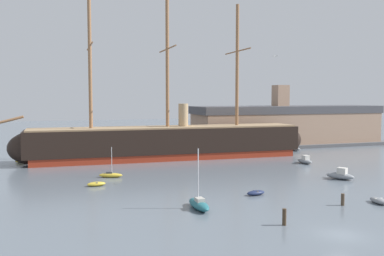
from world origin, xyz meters
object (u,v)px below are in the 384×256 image
(dinghy_foreground_right, at_px, (379,201))
(sailboat_distant_centre, at_px, (166,148))
(seagull_in_flight, at_px, (275,56))
(sailboat_foreground_left, at_px, (199,204))
(motorboat_alongside_stern, at_px, (305,161))
(mooring_piling_left_pair, at_px, (284,217))
(dinghy_far_left, at_px, (21,161))
(mooring_piling_nearest, at_px, (343,200))
(dinghy_near_centre, at_px, (256,193))
(dockside_warehouse_right, at_px, (288,126))
(motorboat_far_right, at_px, (292,148))
(motorboat_mid_right, at_px, (340,175))
(sailboat_alongside_bow, at_px, (111,175))
(tall_ship, at_px, (168,142))
(dinghy_mid_left, at_px, (96,184))

(dinghy_foreground_right, relative_size, sailboat_distant_centre, 0.41)
(sailboat_distant_centre, bearing_deg, seagull_in_flight, -83.99)
(sailboat_foreground_left, xyz_separation_m, motorboat_alongside_stern, (29.27, 23.96, -0.01))
(dinghy_foreground_right, relative_size, mooring_piling_left_pair, 1.80)
(mooring_piling_left_pair, relative_size, seagull_in_flight, 1.47)
(dinghy_far_left, relative_size, mooring_piling_nearest, 1.78)
(sailboat_foreground_left, bearing_deg, sailboat_distant_centre, 78.35)
(dinghy_near_centre, distance_m, dockside_warehouse_right, 56.93)
(mooring_piling_nearest, bearing_deg, motorboat_far_right, 64.48)
(motorboat_mid_right, bearing_deg, sailboat_alongside_bow, 158.63)
(mooring_piling_left_pair, height_order, seagull_in_flight, seagull_in_flight)
(motorboat_far_right, distance_m, sailboat_distant_centre, 28.30)
(dockside_warehouse_right, bearing_deg, tall_ship, -160.31)
(sailboat_foreground_left, bearing_deg, dinghy_foreground_right, -12.26)
(tall_ship, bearing_deg, dinghy_mid_left, -126.64)
(motorboat_alongside_stern, relative_size, motorboat_far_right, 0.92)
(sailboat_foreground_left, height_order, dinghy_mid_left, sailboat_foreground_left)
(dinghy_foreground_right, bearing_deg, seagull_in_flight, 112.40)
(mooring_piling_left_pair, bearing_deg, dinghy_mid_left, 121.32)
(dinghy_near_centre, bearing_deg, dinghy_foreground_right, -36.31)
(dinghy_near_centre, bearing_deg, sailboat_distant_centre, 88.32)
(dinghy_near_centre, distance_m, dinghy_far_left, 47.49)
(dinghy_mid_left, bearing_deg, motorboat_alongside_stern, 11.81)
(dinghy_near_centre, height_order, mooring_piling_nearest, mooring_piling_nearest)
(dinghy_foreground_right, xyz_separation_m, dinghy_near_centre, (-11.33, 8.32, -0.03))
(dinghy_mid_left, xyz_separation_m, motorboat_far_right, (46.27, 25.00, 0.28))
(sailboat_foreground_left, height_order, dockside_warehouse_right, dockside_warehouse_right)
(mooring_piling_left_pair, xyz_separation_m, seagull_in_flight, (8.91, 17.82, 16.94))
(tall_ship, xyz_separation_m, motorboat_alongside_stern, (22.04, -13.97, -2.81))
(sailboat_alongside_bow, height_order, dockside_warehouse_right, dockside_warehouse_right)
(mooring_piling_nearest, distance_m, dockside_warehouse_right, 60.11)
(motorboat_alongside_stern, distance_m, sailboat_distant_centre, 32.10)
(mooring_piling_nearest, relative_size, seagull_in_flight, 1.23)
(dockside_warehouse_right, height_order, seagull_in_flight, seagull_in_flight)
(dinghy_far_left, bearing_deg, dinghy_foreground_right, -49.02)
(tall_ship, height_order, motorboat_far_right, tall_ship)
(dinghy_mid_left, bearing_deg, motorboat_mid_right, -10.95)
(mooring_piling_left_pair, bearing_deg, seagull_in_flight, 63.43)
(seagull_in_flight, bearing_deg, motorboat_mid_right, -1.63)
(sailboat_foreground_left, distance_m, sailboat_distant_centre, 50.88)
(dinghy_near_centre, xyz_separation_m, mooring_piling_nearest, (6.85, -7.75, 0.37))
(motorboat_mid_right, xyz_separation_m, sailboat_distant_centre, (-15.34, 40.63, -0.03))
(tall_ship, xyz_separation_m, sailboat_foreground_left, (-7.23, -37.92, -2.80))
(sailboat_foreground_left, distance_m, dinghy_mid_left, 18.36)
(tall_ship, height_order, dinghy_foreground_right, tall_ship)
(sailboat_distant_centre, bearing_deg, mooring_piling_left_pair, -94.59)
(dinghy_mid_left, relative_size, sailboat_alongside_bow, 0.56)
(dinghy_far_left, xyz_separation_m, sailboat_distant_centre, (30.09, 8.10, 0.32))
(sailboat_alongside_bow, height_order, mooring_piling_nearest, sailboat_alongside_bow)
(sailboat_alongside_bow, height_order, motorboat_far_right, sailboat_alongside_bow)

